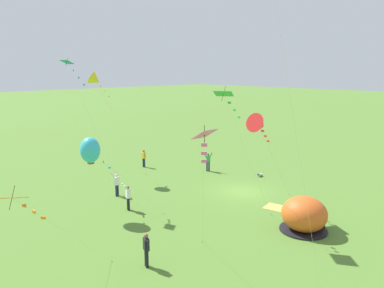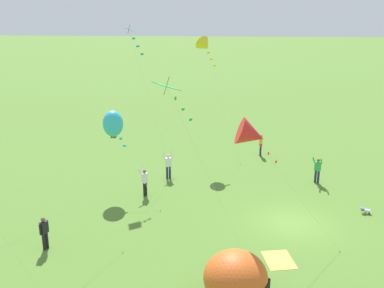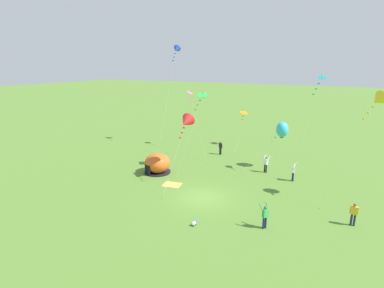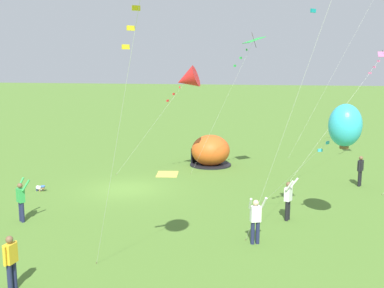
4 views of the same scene
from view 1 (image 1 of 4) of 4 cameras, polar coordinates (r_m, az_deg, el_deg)
name	(u,v)px [view 1 (image 1 of 4)]	position (r m, az deg, el deg)	size (l,w,h in m)	color
ground_plane	(243,192)	(29.95, 7.80, -7.19)	(300.00, 300.00, 0.00)	#517A2D
popup_tent	(304,215)	(23.51, 16.73, -10.28)	(2.81, 2.81, 2.10)	#D8591E
picnic_blanket	(277,208)	(27.03, 12.88, -9.44)	(1.70, 1.30, 0.01)	gold
toddler_crawling	(260,175)	(34.16, 10.27, -4.61)	(0.34, 0.55, 0.32)	white
person_watching_sky	(128,196)	(25.99, -9.74, -7.84)	(0.71, 0.60, 1.89)	black
person_flying_kite	(117,183)	(28.97, -11.41, -5.88)	(0.63, 0.72, 1.89)	#1E2347
person_near_tent	(144,158)	(36.93, -7.37, -2.06)	(0.59, 0.27, 1.72)	#1E2347
person_with_toddler	(146,248)	(18.90, -6.98, -15.51)	(0.55, 0.37, 1.72)	black
person_strolling	(208,161)	(35.21, 2.47, -2.58)	(0.67, 0.72, 1.89)	#1E2347
kite_orange	(17,201)	(16.07, -25.11, -7.87)	(1.30, 5.26, 5.12)	silver
kite_red	(259,125)	(24.75, 10.21, 2.91)	(1.33, 5.32, 6.72)	silver
kite_green	(226,98)	(21.52, 5.16, 7.04)	(1.72, 4.56, 8.53)	silver
kite_pink	(204,144)	(12.46, 1.88, -0.05)	(5.55, 5.87, 7.71)	silver
kite_cyan	(90,150)	(24.85, -15.26, -0.90)	(3.89, 4.00, 5.22)	silver
kite_yellow	(95,80)	(33.95, -14.51, 9.41)	(3.87, 3.78, 9.25)	silver
kite_teal	(71,69)	(27.58, -17.92, 10.78)	(2.13, 3.48, 10.24)	silver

